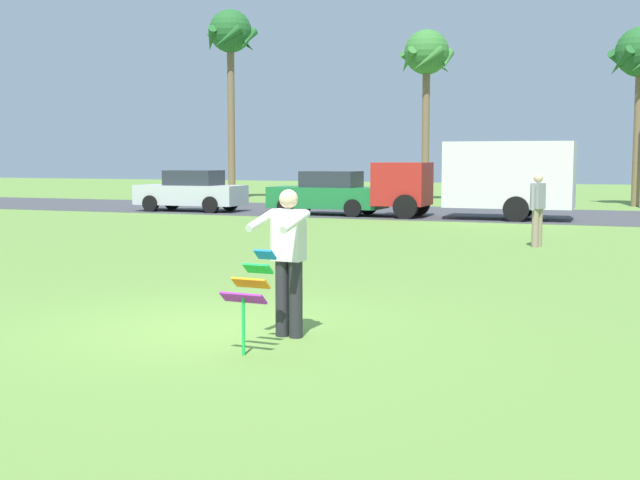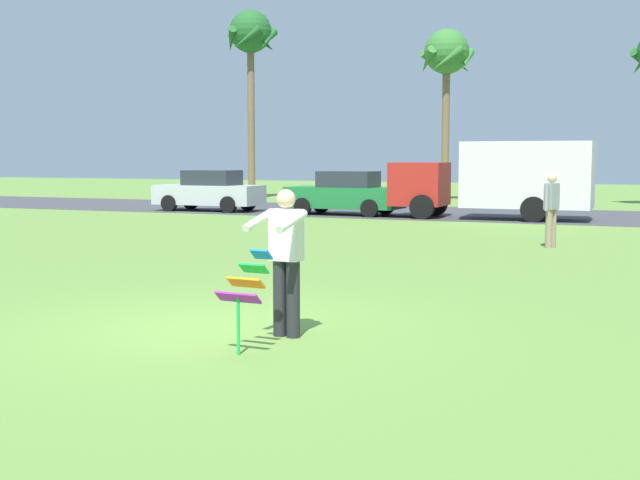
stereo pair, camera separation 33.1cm
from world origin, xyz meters
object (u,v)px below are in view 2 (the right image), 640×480
object	(u,v)px
person_walker_near	(551,208)
parked_car_silver	(209,191)
kite_held	(246,286)
parked_car_green	(345,194)
parked_truck_red_cab	(502,178)
palm_tree_left_near	(251,40)
palm_tree_right_near	(447,59)
person_kite_flyer	(285,256)

from	to	relation	value
person_walker_near	parked_car_silver	bearing A→B (deg)	149.07
kite_held	parked_car_green	world-z (taller)	parked_car_green
parked_truck_red_cab	parked_car_silver	bearing A→B (deg)	179.99
parked_car_silver	palm_tree_left_near	world-z (taller)	palm_tree_left_near
palm_tree_right_near	parked_car_silver	bearing A→B (deg)	-122.11
palm_tree_left_near	person_walker_near	world-z (taller)	palm_tree_left_near
parked_car_green	palm_tree_right_near	distance (m)	12.19
kite_held	palm_tree_left_near	world-z (taller)	palm_tree_left_near
parked_car_green	parked_truck_red_cab	size ratio (longest dim) A/B	0.63
parked_car_silver	palm_tree_left_near	size ratio (longest dim) A/B	0.45
person_kite_flyer	palm_tree_left_near	bearing A→B (deg)	118.45
parked_car_green	palm_tree_left_near	bearing A→B (deg)	133.68
parked_car_silver	parked_car_green	world-z (taller)	same
parked_car_green	palm_tree_right_near	world-z (taller)	palm_tree_right_near
parked_car_silver	palm_tree_left_near	xyz separation A→B (m)	(-2.87, 8.99, 7.10)
person_kite_flyer	palm_tree_left_near	world-z (taller)	palm_tree_left_near
palm_tree_left_near	person_walker_near	xyz separation A→B (m)	(17.04, -17.48, -6.94)
person_kite_flyer	palm_tree_left_near	xyz separation A→B (m)	(-15.55, 28.69, 6.92)
parked_car_green	person_kite_flyer	bearing A→B (deg)	-70.54
parked_car_silver	palm_tree_right_near	bearing A→B (deg)	57.89
parked_truck_red_cab	person_walker_near	distance (m)	8.95
parked_truck_red_cab	person_walker_near	bearing A→B (deg)	-71.94
kite_held	parked_car_silver	bearing A→B (deg)	121.54
palm_tree_left_near	parked_car_green	bearing A→B (deg)	-46.32
parked_car_silver	parked_truck_red_cab	bearing A→B (deg)	-0.01
person_kite_flyer	parked_car_green	bearing A→B (deg)	109.46
person_walker_near	parked_car_green	bearing A→B (deg)	134.88
person_kite_flyer	palm_tree_right_near	xyz separation A→B (m)	(-6.02, 30.31, 5.76)
person_kite_flyer	person_walker_near	size ratio (longest dim) A/B	1.00
person_kite_flyer	parked_car_silver	xyz separation A→B (m)	(-12.68, 19.71, -0.18)
person_kite_flyer	parked_truck_red_cab	distance (m)	19.75
parked_car_silver	person_walker_near	world-z (taller)	person_walker_near
parked_truck_red_cab	palm_tree_right_near	world-z (taller)	palm_tree_right_near
parked_truck_red_cab	person_walker_near	world-z (taller)	parked_truck_red_cab
palm_tree_left_near	palm_tree_right_near	size ratio (longest dim) A/B	1.16
person_kite_flyer	parked_car_green	distance (m)	20.90
parked_car_silver	parked_car_green	xyz separation A→B (m)	(5.72, -0.00, 0.00)
palm_tree_left_near	parked_car_silver	bearing A→B (deg)	-72.31
kite_held	palm_tree_left_near	bearing A→B (deg)	117.66
person_kite_flyer	palm_tree_right_near	size ratio (longest dim) A/B	0.21
parked_car_silver	person_kite_flyer	bearing A→B (deg)	-57.24
palm_tree_right_near	person_walker_near	distance (m)	21.32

